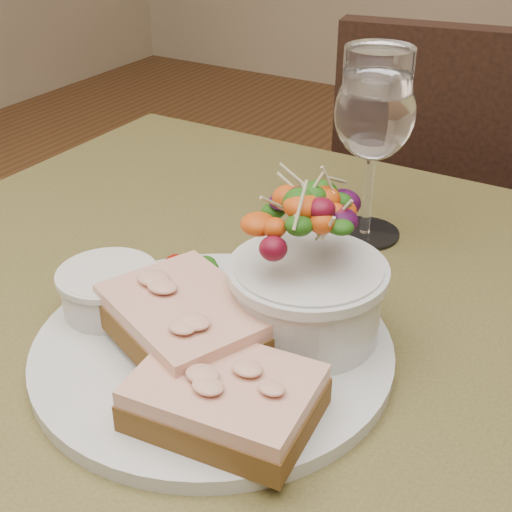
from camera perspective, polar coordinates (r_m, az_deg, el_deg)
The scene contains 9 objects.
cafe_table at distance 0.65m, azimuth -1.69°, elevation -13.42°, with size 0.80×0.80×0.75m.
chair_far at distance 1.37m, azimuth 15.84°, elevation -7.23°, with size 0.49×0.49×0.90m.
dinner_plate at distance 0.56m, azimuth -3.47°, elevation -7.45°, with size 0.28×0.28×0.01m, color silver.
sandwich_front at distance 0.48m, azimuth -2.49°, elevation -11.24°, with size 0.13×0.10×0.03m.
sandwich_back at distance 0.53m, azimuth -5.57°, elevation -5.15°, with size 0.15×0.13×0.03m.
ramekin at distance 0.59m, azimuth -11.71°, elevation -2.56°, with size 0.08×0.08×0.04m.
salad_bowl at distance 0.53m, azimuth 4.20°, elevation -0.91°, with size 0.11×0.11×0.13m.
garnish at distance 0.63m, azimuth -5.36°, elevation -1.07°, with size 0.05×0.04×0.02m.
wine_glass at distance 0.68m, azimuth 9.45°, elevation 10.82°, with size 0.08×0.08×0.18m.
Camera 1 is at (0.26, -0.39, 1.09)m, focal length 50.00 mm.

